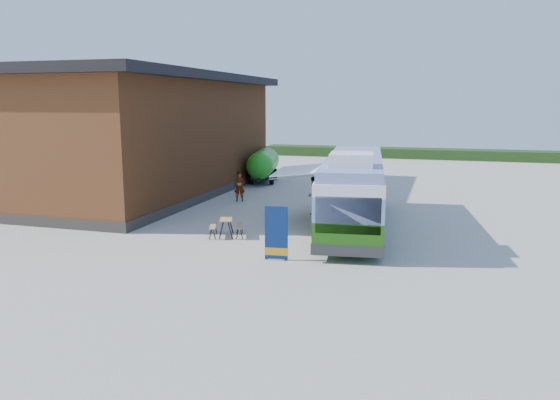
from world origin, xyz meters
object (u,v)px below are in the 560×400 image
(bus, at_px, (354,189))
(picnic_table, at_px, (226,223))
(person_b, at_px, (314,195))
(slurry_tanker, at_px, (263,163))
(person_a, at_px, (240,187))
(banner, at_px, (276,238))

(bus, xyz_separation_m, picnic_table, (-4.99, -3.36, -1.22))
(person_b, xyz_separation_m, slurry_tanker, (-6.21, 10.35, 0.36))
(bus, bearing_deg, picnic_table, -153.22)
(picnic_table, xyz_separation_m, slurry_tanker, (-3.67, 16.13, 0.76))
(bus, distance_m, slurry_tanker, 15.44)
(person_b, bearing_deg, picnic_table, -8.67)
(picnic_table, relative_size, person_a, 1.00)
(banner, height_order, slurry_tanker, slurry_tanker)
(person_a, relative_size, person_b, 0.88)
(picnic_table, bearing_deg, bus, 13.72)
(person_b, height_order, slurry_tanker, slurry_tanker)
(person_b, bearing_deg, person_a, -100.50)
(banner, xyz_separation_m, picnic_table, (-3.14, 2.83, -0.23))
(person_b, relative_size, slurry_tanker, 0.32)
(bus, height_order, banner, bus)
(person_a, bearing_deg, picnic_table, -96.15)
(banner, height_order, person_a, banner)
(picnic_table, relative_size, person_b, 0.88)
(picnic_table, distance_m, person_b, 6.32)
(person_a, distance_m, slurry_tanker, 8.06)
(person_b, bearing_deg, banner, 19.06)
(bus, relative_size, picnic_table, 7.21)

